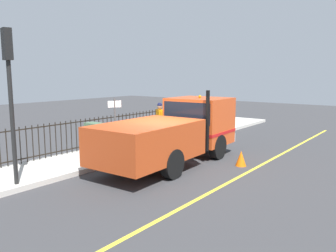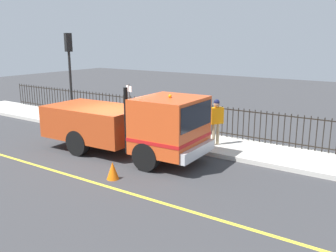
{
  "view_description": "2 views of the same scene",
  "coord_description": "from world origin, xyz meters",
  "px_view_note": "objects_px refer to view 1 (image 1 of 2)",
  "views": [
    {
      "loc": [
        -7.18,
        9.21,
        3.26
      ],
      "look_at": [
        0.95,
        -1.44,
        1.23
      ],
      "focal_mm": 36.31,
      "sensor_mm": 36.0,
      "label": 1
    },
    {
      "loc": [
        -10.0,
        -9.3,
        4.27
      ],
      "look_at": [
        0.88,
        -1.94,
        1.13
      ],
      "focal_mm": 39.37,
      "sensor_mm": 36.0,
      "label": 2
    }
  ],
  "objects_px": {
    "traffic_light_near": "(9,76)",
    "utility_cabinet": "(95,138)",
    "work_truck": "(179,129)",
    "street_sign": "(115,122)",
    "worker_standing": "(160,118)",
    "traffic_cone": "(241,158)"
  },
  "relations": [
    {
      "from": "traffic_light_near",
      "to": "traffic_cone",
      "type": "distance_m",
      "value": 7.99
    },
    {
      "from": "work_truck",
      "to": "street_sign",
      "type": "relative_size",
      "value": 2.93
    },
    {
      "from": "traffic_light_near",
      "to": "utility_cabinet",
      "type": "relative_size",
      "value": 3.54
    },
    {
      "from": "worker_standing",
      "to": "utility_cabinet",
      "type": "xyz_separation_m",
      "value": [
        0.44,
        3.51,
        -0.5
      ]
    },
    {
      "from": "worker_standing",
      "to": "traffic_cone",
      "type": "distance_m",
      "value": 4.93
    },
    {
      "from": "traffic_light_near",
      "to": "street_sign",
      "type": "relative_size",
      "value": 1.93
    },
    {
      "from": "traffic_light_near",
      "to": "utility_cabinet",
      "type": "xyz_separation_m",
      "value": [
        1.13,
        -3.9,
        -2.45
      ]
    },
    {
      "from": "worker_standing",
      "to": "work_truck",
      "type": "bearing_deg",
      "value": -4.09
    },
    {
      "from": "work_truck",
      "to": "worker_standing",
      "type": "distance_m",
      "value": 3.27
    },
    {
      "from": "traffic_light_near",
      "to": "traffic_cone",
      "type": "xyz_separation_m",
      "value": [
        -4.0,
        -6.25,
        -2.95
      ]
    },
    {
      "from": "work_truck",
      "to": "traffic_light_near",
      "type": "xyz_separation_m",
      "value": [
        1.86,
        5.37,
        1.96
      ]
    },
    {
      "from": "traffic_cone",
      "to": "street_sign",
      "type": "bearing_deg",
      "value": 33.08
    },
    {
      "from": "traffic_light_near",
      "to": "utility_cabinet",
      "type": "distance_m",
      "value": 4.75
    },
    {
      "from": "utility_cabinet",
      "to": "street_sign",
      "type": "xyz_separation_m",
      "value": [
        -1.28,
        0.15,
        0.79
      ]
    },
    {
      "from": "traffic_light_near",
      "to": "street_sign",
      "type": "distance_m",
      "value": 4.1
    },
    {
      "from": "traffic_light_near",
      "to": "utility_cabinet",
      "type": "height_order",
      "value": "traffic_light_near"
    },
    {
      "from": "street_sign",
      "to": "work_truck",
      "type": "bearing_deg",
      "value": -136.46
    },
    {
      "from": "worker_standing",
      "to": "traffic_cone",
      "type": "relative_size",
      "value": 3.27
    },
    {
      "from": "traffic_light_near",
      "to": "street_sign",
      "type": "bearing_deg",
      "value": 98.46
    },
    {
      "from": "utility_cabinet",
      "to": "traffic_cone",
      "type": "distance_m",
      "value": 5.66
    },
    {
      "from": "street_sign",
      "to": "worker_standing",
      "type": "bearing_deg",
      "value": -77.0
    },
    {
      "from": "worker_standing",
      "to": "street_sign",
      "type": "bearing_deg",
      "value": -42.27
    }
  ]
}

